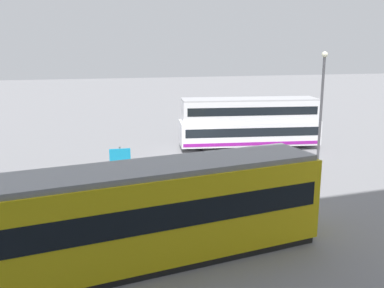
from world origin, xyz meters
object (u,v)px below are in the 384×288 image
(info_sign, at_px, (120,162))
(double_decker_bus, at_px, (249,123))
(tram_yellow, at_px, (119,218))
(pedestrian_near_railing, at_px, (187,168))
(street_lamp, at_px, (321,103))

(info_sign, bearing_deg, double_decker_bus, -141.90)
(double_decker_bus, bearing_deg, tram_yellow, 54.42)
(tram_yellow, relative_size, pedestrian_near_railing, 8.90)
(info_sign, distance_m, street_lamp, 12.60)
(double_decker_bus, relative_size, street_lamp, 1.47)
(tram_yellow, relative_size, info_sign, 5.91)
(double_decker_bus, height_order, info_sign, double_decker_bus)
(pedestrian_near_railing, distance_m, info_sign, 3.88)
(tram_yellow, distance_m, street_lamp, 15.99)
(pedestrian_near_railing, bearing_deg, double_decker_bus, -131.87)
(tram_yellow, distance_m, pedestrian_near_railing, 9.40)
(double_decker_bus, height_order, tram_yellow, double_decker_bus)
(pedestrian_near_railing, relative_size, street_lamp, 0.24)
(double_decker_bus, distance_m, tram_yellow, 19.37)
(street_lamp, bearing_deg, pedestrian_near_railing, 4.65)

